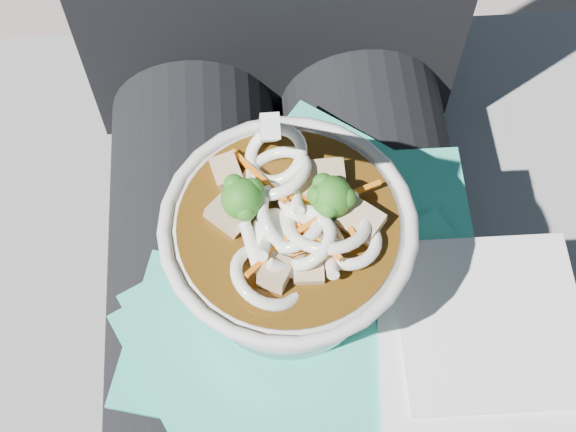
{
  "coord_description": "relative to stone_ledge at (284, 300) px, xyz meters",
  "views": [
    {
      "loc": [
        -0.02,
        -0.23,
        1.16
      ],
      "look_at": [
        -0.01,
        0.0,
        0.72
      ],
      "focal_mm": 50.0,
      "sensor_mm": 36.0,
      "label": 1
    }
  ],
  "objects": [
    {
      "name": "stone_ledge",
      "position": [
        0.0,
        0.0,
        0.0
      ],
      "size": [
        1.01,
        0.51,
        0.45
      ],
      "primitive_type": "cube",
      "rotation": [
        0.0,
        0.0,
        -0.01
      ],
      "color": "slate",
      "rests_on": "ground"
    },
    {
      "name": "napkins",
      "position": [
        0.13,
        -0.2,
        0.4
      ],
      "size": [
        0.16,
        0.17,
        0.01
      ],
      "color": "white",
      "rests_on": "plastic_bag"
    },
    {
      "name": "lap",
      "position": [
        0.0,
        -0.15,
        0.3
      ],
      "size": [
        0.32,
        0.48,
        0.15
      ],
      "color": "black",
      "rests_on": "stone_ledge"
    },
    {
      "name": "plastic_bag",
      "position": [
        0.01,
        -0.17,
        0.39
      ],
      "size": [
        0.32,
        0.35,
        0.02
      ],
      "color": "#2AB296",
      "rests_on": "lap"
    },
    {
      "name": "udon_bowl",
      "position": [
        -0.01,
        -0.15,
        0.45
      ],
      "size": [
        0.18,
        0.18,
        0.21
      ],
      "color": "silver",
      "rests_on": "plastic_bag"
    },
    {
      "name": "person_body",
      "position": [
        0.0,
        -0.06,
        0.33
      ],
      "size": [
        0.34,
        0.94,
        1.0
      ],
      "color": "black",
      "rests_on": "ground"
    }
  ]
}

